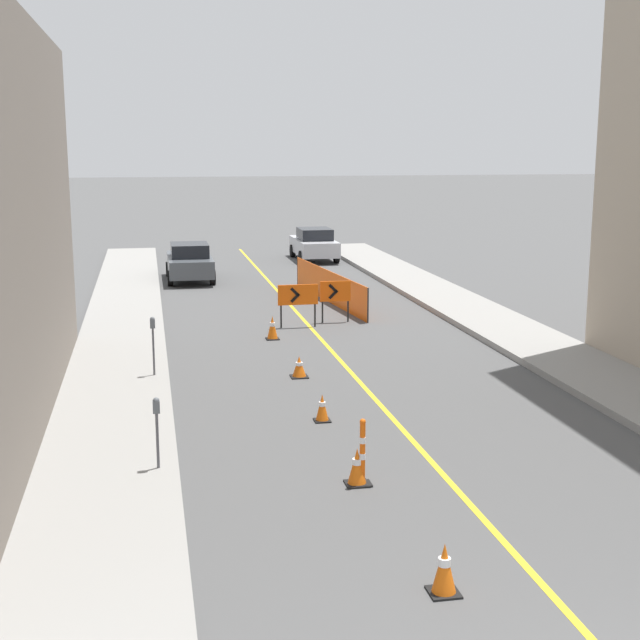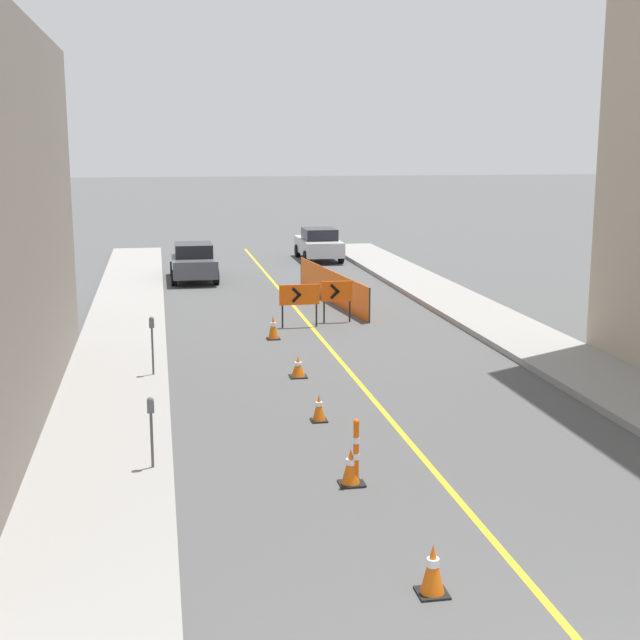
{
  "view_description": "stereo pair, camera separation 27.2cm",
  "coord_description": "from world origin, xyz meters",
  "views": [
    {
      "loc": [
        -4.93,
        -6.03,
        5.7
      ],
      "look_at": [
        -0.43,
        17.13,
        1.0
      ],
      "focal_mm": 50.0,
      "sensor_mm": 36.0,
      "label": 1
    },
    {
      "loc": [
        -4.66,
        -6.08,
        5.7
      ],
      "look_at": [
        -0.43,
        17.13,
        1.0
      ],
      "focal_mm": 50.0,
      "sensor_mm": 36.0,
      "label": 2
    }
  ],
  "objects": [
    {
      "name": "sidewalk_right",
      "position": [
        5.78,
        21.19,
        0.09
      ],
      "size": [
        2.49,
        42.39,
        0.18
      ],
      "color": "gray",
      "rests_on": "ground_plane"
    },
    {
      "name": "arrow_barricade_primary",
      "position": [
        -0.38,
        21.05,
        0.98
      ],
      "size": [
        1.27,
        0.09,
        1.36
      ],
      "rotation": [
        0.0,
        0.0,
        0.01
      ],
      "color": "#EF560C",
      "rests_on": "ground_plane"
    },
    {
      "name": "parked_car_curb_mid",
      "position": [
        3.14,
        37.07,
        0.8
      ],
      "size": [
        1.93,
        4.3,
        1.59
      ],
      "rotation": [
        0.0,
        0.0,
        0.0
      ],
      "color": "#B7B7BC",
      "rests_on": "ground_plane"
    },
    {
      "name": "arrow_barricade_secondary",
      "position": [
        0.94,
        21.61,
        0.95
      ],
      "size": [
        0.99,
        0.11,
        1.35
      ],
      "rotation": [
        0.0,
        0.0,
        -0.04
      ],
      "color": "#EF560C",
      "rests_on": "ground_plane"
    },
    {
      "name": "lane_stripe",
      "position": [
        0.0,
        21.19,
        0.0
      ],
      "size": [
        0.12,
        42.39,
        0.01
      ],
      "color": "gold",
      "rests_on": "ground_plane"
    },
    {
      "name": "traffic_cone_fifth",
      "position": [
        -1.41,
        19.47,
        0.35
      ],
      "size": [
        0.39,
        0.39,
        0.71
      ],
      "color": "black",
      "rests_on": "ground_plane"
    },
    {
      "name": "traffic_cone_second",
      "position": [
        -1.59,
        7.87,
        0.32
      ],
      "size": [
        0.4,
        0.4,
        0.65
      ],
      "color": "black",
      "rests_on": "ground_plane"
    },
    {
      "name": "parked_car_curb_near",
      "position": [
        -3.23,
        31.46,
        0.8
      ],
      "size": [
        1.93,
        4.31,
        1.59
      ],
      "rotation": [
        0.0,
        0.0,
        -0.0
      ],
      "color": "#474C51",
      "rests_on": "ground_plane"
    },
    {
      "name": "parking_meter_near_curb",
      "position": [
        -4.89,
        8.84,
        1.07
      ],
      "size": [
        0.12,
        0.11,
        1.26
      ],
      "color": "#4C4C51",
      "rests_on": "sidewalk_left"
    },
    {
      "name": "parking_meter_far_curb",
      "position": [
        -4.89,
        15.25,
        1.19
      ],
      "size": [
        0.12,
        0.11,
        1.43
      ],
      "color": "#4C4C51",
      "rests_on": "sidewalk_left"
    },
    {
      "name": "traffic_cone_fourth",
      "position": [
        -1.36,
        15.04,
        0.26
      ],
      "size": [
        0.43,
        0.43,
        0.53
      ],
      "color": "black",
      "rests_on": "ground_plane"
    },
    {
      "name": "traffic_cone_nearest",
      "position": [
        -1.35,
        4.03,
        0.34
      ],
      "size": [
        0.4,
        0.4,
        0.69
      ],
      "color": "black",
      "rests_on": "ground_plane"
    },
    {
      "name": "traffic_cone_third",
      "position": [
        -1.49,
        11.44,
        0.29
      ],
      "size": [
        0.34,
        0.34,
        0.58
      ],
      "color": "black",
      "rests_on": "ground_plane"
    },
    {
      "name": "sidewalk_left",
      "position": [
        -5.78,
        21.19,
        0.09
      ],
      "size": [
        2.49,
        42.39,
        0.18
      ],
      "color": "gray",
      "rests_on": "ground_plane"
    },
    {
      "name": "safety_mesh_fence",
      "position": [
        1.48,
        25.34,
        0.58
      ],
      "size": [
        0.97,
        8.18,
        1.15
      ],
      "rotation": [
        0.0,
        0.0,
        1.68
      ],
      "color": "#EF560C",
      "rests_on": "ground_plane"
    },
    {
      "name": "delineator_post_front",
      "position": [
        -1.5,
        7.84,
        0.5
      ],
      "size": [
        0.31,
        0.31,
        1.17
      ],
      "color": "black",
      "rests_on": "ground_plane"
    }
  ]
}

